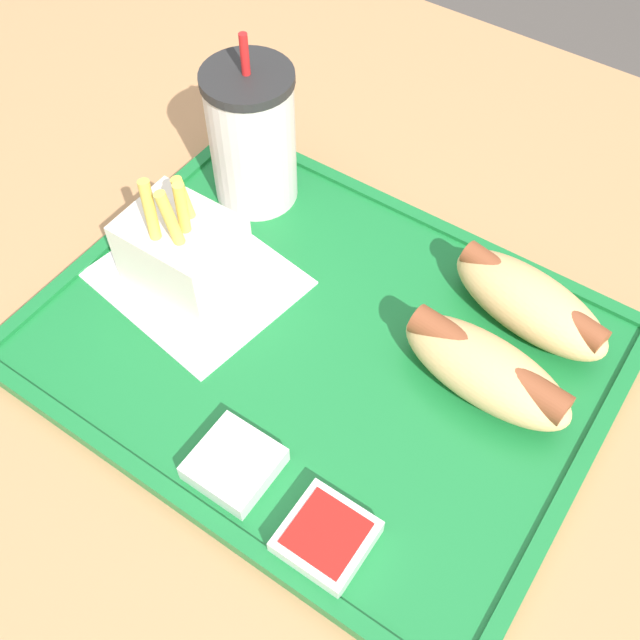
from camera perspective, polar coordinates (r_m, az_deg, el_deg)
ground_plane at (r=1.28m, az=-0.57°, el=-18.65°), size 8.00×8.00×0.00m
dining_table at (r=0.94m, az=-0.74°, el=-12.02°), size 1.40×0.91×0.72m
food_tray at (r=0.59m, az=-0.00°, el=-1.97°), size 0.44×0.34×0.01m
paper_napkin at (r=0.64m, az=-9.32°, el=3.12°), size 0.17×0.15×0.00m
soda_cup at (r=0.66m, az=-5.18°, el=13.68°), size 0.08×0.08×0.16m
hot_dog_far at (r=0.61m, az=15.69°, el=1.32°), size 0.15×0.08×0.05m
hot_dog_near at (r=0.56m, az=12.55°, el=-3.64°), size 0.14×0.07×0.05m
fries_carton at (r=0.61m, az=-10.38°, el=5.13°), size 0.09×0.07×0.12m
sauce_cup_mayo at (r=0.53m, az=-6.55°, el=-10.80°), size 0.06×0.06×0.02m
sauce_cup_ketchup at (r=0.51m, az=0.48°, el=-16.20°), size 0.06×0.06×0.02m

